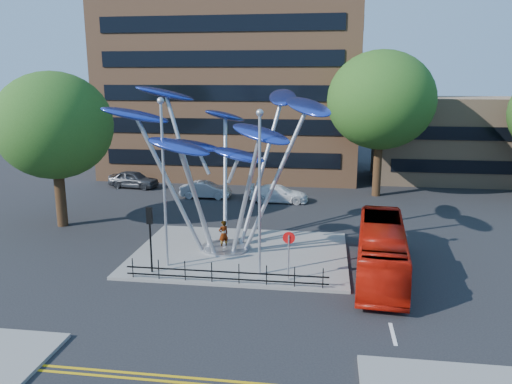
# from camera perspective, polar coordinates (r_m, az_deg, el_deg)

# --- Properties ---
(ground) EXTENTS (120.00, 120.00, 0.00)m
(ground) POSITION_cam_1_polar(r_m,az_deg,el_deg) (23.08, -1.87, -12.43)
(ground) COLOR black
(ground) RESTS_ON ground
(traffic_island) EXTENTS (12.00, 9.00, 0.15)m
(traffic_island) POSITION_cam_1_polar(r_m,az_deg,el_deg) (28.66, -1.79, -7.06)
(traffic_island) COLOR slate
(traffic_island) RESTS_ON ground
(double_yellow_near) EXTENTS (40.00, 0.12, 0.01)m
(double_yellow_near) POSITION_cam_1_polar(r_m,az_deg,el_deg) (17.95, -5.38, -20.56)
(double_yellow_near) COLOR gold
(double_yellow_near) RESTS_ON ground
(brick_tower) EXTENTS (25.00, 15.00, 30.00)m
(brick_tower) POSITION_cam_1_polar(r_m,az_deg,el_deg) (53.64, -2.49, 18.46)
(brick_tower) COLOR #926140
(brick_tower) RESTS_ON ground
(low_building_near) EXTENTS (15.00, 8.00, 8.00)m
(low_building_near) POSITION_cam_1_polar(r_m,az_deg,el_deg) (52.34, 21.74, 5.62)
(low_building_near) COLOR #A38160
(low_building_near) RESTS_ON ground
(tree_right) EXTENTS (8.80, 8.80, 12.11)m
(tree_right) POSITION_cam_1_polar(r_m,az_deg,el_deg) (42.78, 14.10, 10.13)
(tree_right) COLOR black
(tree_right) RESTS_ON ground
(tree_left) EXTENTS (7.60, 7.60, 10.32)m
(tree_left) POSITION_cam_1_polar(r_m,az_deg,el_deg) (35.39, -22.08, 7.02)
(tree_left) COLOR black
(tree_left) RESTS_ON ground
(leaf_sculpture) EXTENTS (12.72, 9.54, 9.51)m
(leaf_sculpture) POSITION_cam_1_polar(r_m,az_deg,el_deg) (27.96, -3.82, 6.74)
(leaf_sculpture) COLOR #9EA0A5
(leaf_sculpture) RESTS_ON traffic_island
(street_lamp_left) EXTENTS (0.36, 0.36, 8.80)m
(street_lamp_left) POSITION_cam_1_polar(r_m,az_deg,el_deg) (25.77, -10.53, 2.61)
(street_lamp_left) COLOR #9EA0A5
(street_lamp_left) RESTS_ON traffic_island
(street_lamp_right) EXTENTS (0.36, 0.36, 8.30)m
(street_lamp_right) POSITION_cam_1_polar(r_m,az_deg,el_deg) (24.21, 0.42, 1.53)
(street_lamp_right) COLOR #9EA0A5
(street_lamp_right) RESTS_ON traffic_island
(traffic_light_island) EXTENTS (0.28, 0.18, 3.42)m
(traffic_light_island) POSITION_cam_1_polar(r_m,az_deg,el_deg) (25.65, -12.04, -3.81)
(traffic_light_island) COLOR black
(traffic_light_island) RESTS_ON traffic_island
(no_entry_sign_island) EXTENTS (0.60, 0.10, 2.45)m
(no_entry_sign_island) POSITION_cam_1_polar(r_m,az_deg,el_deg) (24.47, 3.76, -6.34)
(no_entry_sign_island) COLOR #9EA0A5
(no_entry_sign_island) RESTS_ON traffic_island
(pedestrian_railing_front) EXTENTS (10.00, 0.06, 1.00)m
(pedestrian_railing_front) POSITION_cam_1_polar(r_m,az_deg,el_deg) (24.55, -3.53, -9.42)
(pedestrian_railing_front) COLOR black
(pedestrian_railing_front) RESTS_ON traffic_island
(red_bus) EXTENTS (3.06, 9.78, 2.68)m
(red_bus) POSITION_cam_1_polar(r_m,az_deg,el_deg) (26.26, 14.14, -6.45)
(red_bus) COLOR #B51508
(red_bus) RESTS_ON ground
(pedestrian) EXTENTS (0.72, 0.69, 1.66)m
(pedestrian) POSITION_cam_1_polar(r_m,az_deg,el_deg) (29.19, -3.74, -4.84)
(pedestrian) COLOR gray
(pedestrian) RESTS_ON traffic_island
(parked_car_left) EXTENTS (4.79, 2.46, 1.56)m
(parked_car_left) POSITION_cam_1_polar(r_m,az_deg,el_deg) (46.93, -13.82, 1.42)
(parked_car_left) COLOR #383A3F
(parked_car_left) RESTS_ON ground
(parked_car_mid) EXTENTS (4.23, 1.53, 1.39)m
(parked_car_mid) POSITION_cam_1_polar(r_m,az_deg,el_deg) (41.93, -5.79, 0.25)
(parked_car_mid) COLOR #A9ABB1
(parked_car_mid) RESTS_ON ground
(parked_car_right) EXTENTS (4.77, 1.99, 1.38)m
(parked_car_right) POSITION_cam_1_polar(r_m,az_deg,el_deg) (40.41, 2.60, -0.19)
(parked_car_right) COLOR white
(parked_car_right) RESTS_ON ground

